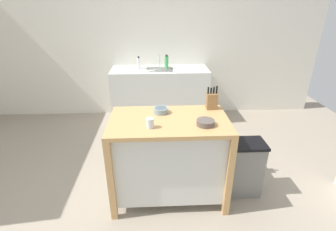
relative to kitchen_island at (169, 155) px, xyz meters
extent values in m
plane|color=gray|center=(-0.18, 0.05, -0.51)|extent=(6.98, 6.98, 0.00)
cube|color=silver|center=(-0.18, 2.32, 0.79)|extent=(5.98, 0.10, 2.60)
cube|color=tan|center=(0.00, 0.00, 0.38)|extent=(1.16, 0.69, 0.04)
cube|color=silver|center=(0.00, 0.00, -0.02)|extent=(1.06, 0.59, 0.78)
cube|color=tan|center=(-0.55, -0.32, -0.07)|extent=(0.06, 0.06, 0.88)
cube|color=tan|center=(0.55, -0.32, -0.07)|extent=(0.06, 0.06, 0.88)
cube|color=tan|center=(-0.55, 0.32, -0.07)|extent=(0.06, 0.06, 0.88)
cube|color=tan|center=(0.55, 0.32, -0.07)|extent=(0.06, 0.06, 0.88)
cube|color=olive|center=(0.46, 0.25, 0.49)|extent=(0.11, 0.09, 0.17)
cylinder|color=black|center=(0.42, 0.25, 0.61)|extent=(0.02, 0.02, 0.07)
cylinder|color=black|center=(0.45, 0.25, 0.61)|extent=(0.02, 0.02, 0.06)
cylinder|color=black|center=(0.48, 0.25, 0.61)|extent=(0.02, 0.02, 0.07)
cylinder|color=black|center=(0.51, 0.25, 0.61)|extent=(0.02, 0.02, 0.08)
cylinder|color=gray|center=(-0.07, 0.16, 0.43)|extent=(0.15, 0.15, 0.06)
cylinder|color=#49555B|center=(-0.07, 0.16, 0.46)|extent=(0.12, 0.12, 0.01)
cylinder|color=#564C47|center=(0.33, -0.14, 0.43)|extent=(0.17, 0.17, 0.05)
cylinder|color=#342D2A|center=(0.33, -0.14, 0.45)|extent=(0.14, 0.14, 0.01)
cylinder|color=silver|center=(-0.17, -0.16, 0.45)|extent=(0.07, 0.07, 0.09)
cube|color=slate|center=(0.82, 0.01, -0.21)|extent=(0.34, 0.26, 0.60)
cube|color=black|center=(0.82, 0.01, 0.10)|extent=(0.36, 0.28, 0.03)
cube|color=silver|center=(-0.05, 1.97, -0.05)|extent=(1.63, 0.60, 0.92)
cube|color=silver|center=(-0.05, 1.95, 0.39)|extent=(0.44, 0.36, 0.03)
cylinder|color=#B7BCC1|center=(-0.05, 2.11, 0.52)|extent=(0.02, 0.02, 0.22)
cylinder|color=green|center=(0.06, 2.00, 0.51)|extent=(0.06, 0.06, 0.21)
cylinder|color=black|center=(0.06, 2.00, 0.62)|extent=(0.04, 0.04, 0.02)
cylinder|color=white|center=(-0.40, 2.02, 0.50)|extent=(0.05, 0.05, 0.18)
cylinder|color=black|center=(-0.40, 2.02, 0.60)|extent=(0.03, 0.03, 0.02)
camera|label=1|loc=(-0.12, -2.18, 1.45)|focal=26.80mm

